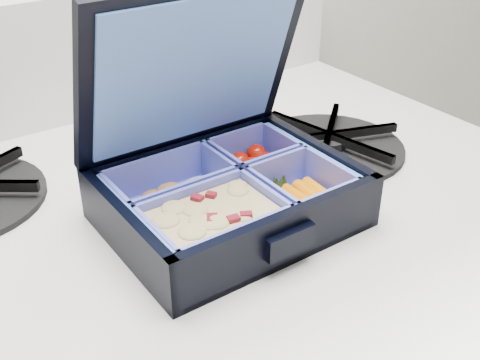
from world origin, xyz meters
TOP-DOWN VIEW (x-y plane):
  - bento_box at (-0.53, 1.65)m, footprint 0.21×0.16m
  - burner_grate at (-0.37, 1.70)m, footprint 0.21×0.21m
  - fork at (-0.51, 1.79)m, footprint 0.05×0.16m

SIDE VIEW (x-z plane):
  - fork at x=-0.51m, z-range 0.93..0.93m
  - burner_grate at x=-0.37m, z-range 0.93..0.95m
  - bento_box at x=-0.53m, z-range 0.93..0.98m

